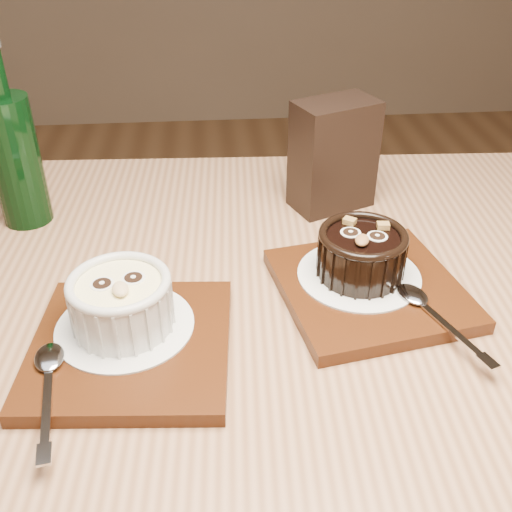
{
  "coord_description": "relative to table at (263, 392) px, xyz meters",
  "views": [
    {
      "loc": [
        0.19,
        -0.48,
        1.13
      ],
      "look_at": [
        0.23,
        -0.0,
        0.81
      ],
      "focal_mm": 42.0,
      "sensor_mm": 36.0,
      "label": 1
    }
  ],
  "objects": [
    {
      "name": "doily_left",
      "position": [
        -0.13,
        -0.01,
        0.11
      ],
      "size": [
        0.13,
        0.13,
        0.0
      ],
      "primitive_type": "cylinder",
      "color": "white",
      "rests_on": "tray_left"
    },
    {
      "name": "spoon_right",
      "position": [
        0.16,
        -0.02,
        0.11
      ],
      "size": [
        0.07,
        0.13,
        0.01
      ],
      "primitive_type": null,
      "rotation": [
        0.0,
        0.0,
        0.36
      ],
      "color": "#BABDC3",
      "rests_on": "tray_right"
    },
    {
      "name": "spoon_left",
      "position": [
        -0.19,
        -0.08,
        0.11
      ],
      "size": [
        0.05,
        0.14,
        0.01
      ],
      "primitive_type": null,
      "rotation": [
        0.0,
        0.0,
        0.16
      ],
      "color": "#BABDC3",
      "rests_on": "tray_left"
    },
    {
      "name": "table",
      "position": [
        0.0,
        0.0,
        0.0
      ],
      "size": [
        1.23,
        0.85,
        0.75
      ],
      "rotation": [
        0.0,
        0.0,
        -0.04
      ],
      "color": "brown",
      "rests_on": "ground"
    },
    {
      "name": "condiment_stand",
      "position": [
        0.11,
        0.24,
        0.16
      ],
      "size": [
        0.12,
        0.09,
        0.14
      ],
      "primitive_type": "cube",
      "rotation": [
        0.0,
        0.0,
        0.4
      ],
      "color": "black",
      "rests_on": "table"
    },
    {
      "name": "tray_right",
      "position": [
        0.12,
        0.04,
        0.1
      ],
      "size": [
        0.21,
        0.21,
        0.01
      ],
      "primitive_type": "cube",
      "rotation": [
        0.0,
        0.0,
        0.18
      ],
      "color": "#441E0B",
      "rests_on": "table"
    },
    {
      "name": "tray_left",
      "position": [
        -0.13,
        -0.03,
        0.1
      ],
      "size": [
        0.19,
        0.19,
        0.01
      ],
      "primitive_type": "cube",
      "rotation": [
        0.0,
        0.0,
        -0.07
      ],
      "color": "#441E0B",
      "rests_on": "table"
    },
    {
      "name": "ramekin_white",
      "position": [
        -0.13,
        -0.01,
        0.14
      ],
      "size": [
        0.09,
        0.09,
        0.06
      ],
      "rotation": [
        0.0,
        0.0,
        0.25
      ],
      "color": "silver",
      "rests_on": "doily_left"
    },
    {
      "name": "green_bottle",
      "position": [
        -0.28,
        0.23,
        0.18
      ],
      "size": [
        0.06,
        0.06,
        0.22
      ],
      "color": "black",
      "rests_on": "table"
    },
    {
      "name": "doily_right",
      "position": [
        0.11,
        0.06,
        0.11
      ],
      "size": [
        0.13,
        0.13,
        0.0
      ],
      "primitive_type": "cylinder",
      "color": "white",
      "rests_on": "tray_right"
    },
    {
      "name": "ramekin_dark",
      "position": [
        0.11,
        0.06,
        0.14
      ],
      "size": [
        0.09,
        0.09,
        0.05
      ],
      "rotation": [
        0.0,
        0.0,
        -0.36
      ],
      "color": "black",
      "rests_on": "doily_right"
    }
  ]
}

